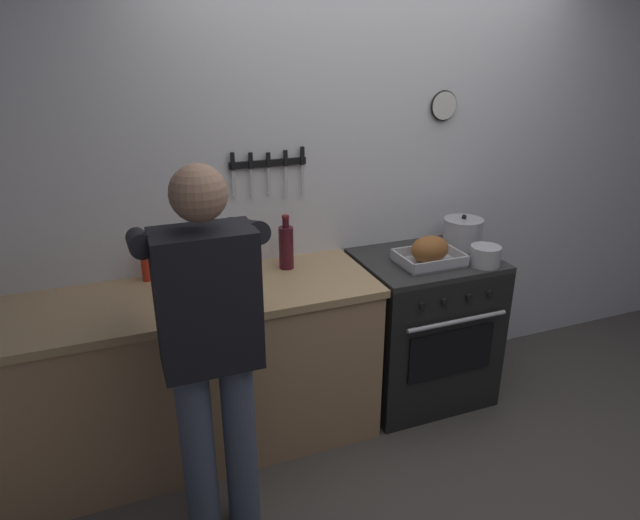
% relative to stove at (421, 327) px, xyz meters
% --- Properties ---
extents(ground_plane, '(8.00, 8.00, 0.00)m').
position_rel_stove_xyz_m(ground_plane, '(-0.22, -0.99, -0.45)').
color(ground_plane, '#4C4742').
extents(wall_back, '(6.00, 0.13, 2.60)m').
position_rel_stove_xyz_m(wall_back, '(-0.22, 0.36, 0.85)').
color(wall_back, silver).
rests_on(wall_back, ground).
extents(counter_block, '(2.03, 0.65, 0.90)m').
position_rel_stove_xyz_m(counter_block, '(-1.42, 0.00, 0.00)').
color(counter_block, tan).
rests_on(counter_block, ground).
extents(stove, '(0.76, 0.67, 0.90)m').
position_rel_stove_xyz_m(stove, '(0.00, 0.00, 0.00)').
color(stove, black).
rests_on(stove, ground).
extents(person_cook, '(0.51, 0.63, 1.66)m').
position_rel_stove_xyz_m(person_cook, '(-1.35, -0.58, 0.50)').
color(person_cook, '#4C566B').
rests_on(person_cook, ground).
extents(roasting_pan, '(0.35, 0.26, 0.16)m').
position_rel_stove_xyz_m(roasting_pan, '(-0.04, -0.08, 0.52)').
color(roasting_pan, '#B7B7BC').
rests_on(roasting_pan, stove).
extents(stock_pot, '(0.23, 0.23, 0.21)m').
position_rel_stove_xyz_m(stock_pot, '(0.28, 0.08, 0.54)').
color(stock_pot, '#B7B7BC').
rests_on(stock_pot, stove).
extents(saucepan, '(0.17, 0.17, 0.11)m').
position_rel_stove_xyz_m(saucepan, '(0.24, -0.21, 0.50)').
color(saucepan, '#B7B7BC').
rests_on(saucepan, stove).
extents(cutting_board, '(0.36, 0.24, 0.02)m').
position_rel_stove_xyz_m(cutting_board, '(-1.32, -0.10, 0.46)').
color(cutting_board, tan).
rests_on(cutting_board, counter_block).
extents(bottle_dish_soap, '(0.07, 0.07, 0.22)m').
position_rel_stove_xyz_m(bottle_dish_soap, '(-1.20, 0.19, 0.54)').
color(bottle_dish_soap, '#338CCC').
rests_on(bottle_dish_soap, counter_block).
extents(bottle_wine_red, '(0.08, 0.08, 0.30)m').
position_rel_stove_xyz_m(bottle_wine_red, '(-0.79, 0.15, 0.57)').
color(bottle_wine_red, '#47141E').
rests_on(bottle_wine_red, counter_block).
extents(bottle_olive_oil, '(0.07, 0.07, 0.30)m').
position_rel_stove_xyz_m(bottle_olive_oil, '(-1.24, 0.12, 0.58)').
color(bottle_olive_oil, '#385623').
rests_on(bottle_olive_oil, counter_block).
extents(bottle_hot_sauce, '(0.05, 0.05, 0.20)m').
position_rel_stove_xyz_m(bottle_hot_sauce, '(-1.52, 0.25, 0.53)').
color(bottle_hot_sauce, red).
rests_on(bottle_hot_sauce, counter_block).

